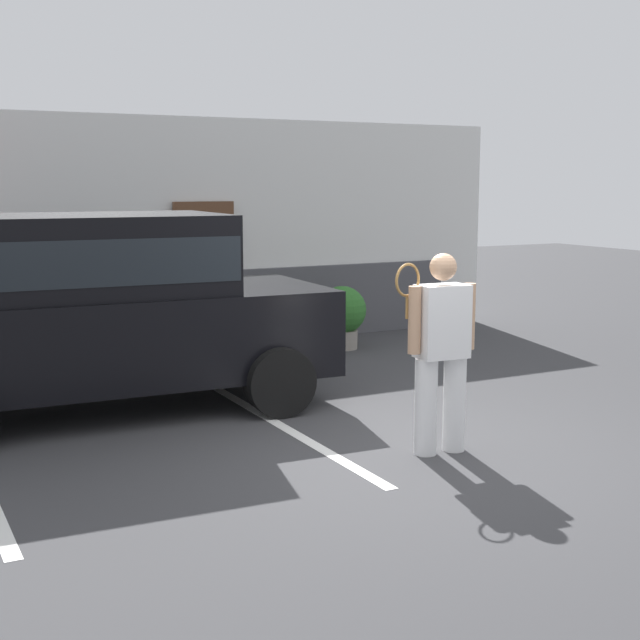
{
  "coord_description": "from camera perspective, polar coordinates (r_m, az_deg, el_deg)",
  "views": [
    {
      "loc": [
        -4.19,
        -6.23,
        2.37
      ],
      "look_at": [
        -0.32,
        1.2,
        1.05
      ],
      "focal_mm": 49.16,
      "sensor_mm": 36.0,
      "label": 1
    }
  ],
  "objects": [
    {
      "name": "potted_plant_by_porch",
      "position": [
        12.54,
        1.46,
        0.39
      ],
      "size": [
        0.69,
        0.69,
        0.91
      ],
      "color": "gray",
      "rests_on": "ground_plane"
    },
    {
      "name": "ground_plane",
      "position": [
        7.87,
        6.19,
        -8.62
      ],
      "size": [
        40.0,
        40.0,
        0.0
      ],
      "primitive_type": "plane",
      "color": "#38383A"
    },
    {
      "name": "parked_suv",
      "position": [
        9.25,
        -14.49,
        1.06
      ],
      "size": [
        4.68,
        2.33,
        2.05
      ],
      "rotation": [
        0.0,
        0.0,
        -0.05
      ],
      "color": "black",
      "rests_on": "ground_plane"
    },
    {
      "name": "tennis_player_man",
      "position": [
        7.71,
        7.88,
        -1.94
      ],
      "size": [
        0.79,
        0.3,
        1.77
      ],
      "rotation": [
        0.0,
        0.0,
        3.07
      ],
      "color": "white",
      "rests_on": "ground_plane"
    },
    {
      "name": "parking_stripe_1",
      "position": [
        8.81,
        -2.96,
        -6.63
      ],
      "size": [
        0.12,
        4.4,
        0.01
      ],
      "primitive_type": "cube",
      "color": "silver",
      "rests_on": "ground_plane"
    },
    {
      "name": "house_frontage",
      "position": [
        12.81,
        -8.38,
        5.16
      ],
      "size": [
        10.09,
        0.4,
        3.29
      ],
      "color": "white",
      "rests_on": "ground_plane"
    }
  ]
}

